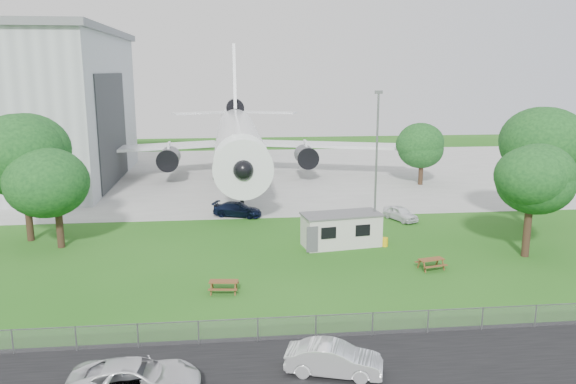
{
  "coord_description": "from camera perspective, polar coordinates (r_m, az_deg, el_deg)",
  "views": [
    {
      "loc": [
        -3.33,
        -36.02,
        13.63
      ],
      "look_at": [
        1.46,
        8.0,
        4.0
      ],
      "focal_mm": 35.0,
      "sensor_mm": 36.0,
      "label": 1
    }
  ],
  "objects": [
    {
      "name": "car_ne_hatch",
      "position": [
        53.01,
        11.36,
        -2.16
      ],
      "size": [
        2.88,
        4.07,
        1.29
      ],
      "primitive_type": "imported",
      "rotation": [
        0.0,
        0.0,
        0.4
      ],
      "color": "white",
      "rests_on": "ground"
    },
    {
      "name": "concrete_apron",
      "position": [
        75.34,
        -3.57,
        1.84
      ],
      "size": [
        120.0,
        46.0,
        0.03
      ],
      "primitive_type": "cube",
      "color": "#B7B7B2",
      "rests_on": "ground"
    },
    {
      "name": "tree_west_small",
      "position": [
        46.67,
        -22.48,
        0.36
      ],
      "size": [
        6.34,
        6.34,
        7.93
      ],
      "color": "#382619",
      "rests_on": "ground"
    },
    {
      "name": "car_centre_sedan",
      "position": [
        26.77,
        4.68,
        -16.59
      ],
      "size": [
        4.68,
        2.74,
        1.46
      ],
      "primitive_type": "imported",
      "rotation": [
        0.0,
        0.0,
        1.28
      ],
      "color": "white",
      "rests_on": "ground"
    },
    {
      "name": "car_apron_van",
      "position": [
        53.53,
        -5.16,
        -1.79
      ],
      "size": [
        5.0,
        3.31,
        1.34
      ],
      "primitive_type": "imported",
      "rotation": [
        0.0,
        0.0,
        1.23
      ],
      "color": "black",
      "rests_on": "ground"
    },
    {
      "name": "site_cabin",
      "position": [
        44.62,
        5.45,
        -3.81
      ],
      "size": [
        6.92,
        3.62,
        2.62
      ],
      "color": "beige",
      "rests_on": "ground"
    },
    {
      "name": "lamp_mast",
      "position": [
        44.43,
        8.94,
        2.23
      ],
      "size": [
        0.16,
        0.16,
        12.0
      ],
      "primitive_type": "cylinder",
      "color": "slate",
      "rests_on": "ground"
    },
    {
      "name": "asphalt_strip",
      "position": [
        26.96,
        1.84,
        -18.09
      ],
      "size": [
        120.0,
        8.0,
        0.02
      ],
      "primitive_type": "cube",
      "color": "black",
      "rests_on": "ground"
    },
    {
      "name": "airliner",
      "position": [
        72.37,
        -5.14,
        5.59
      ],
      "size": [
        46.36,
        47.73,
        17.69
      ],
      "color": "white",
      "rests_on": "ground"
    },
    {
      "name": "tree_east_front",
      "position": [
        44.48,
        23.53,
        1.15
      ],
      "size": [
        6.54,
        6.54,
        9.12
      ],
      "color": "#382619",
      "rests_on": "ground"
    },
    {
      "name": "fence",
      "position": [
        30.0,
        0.88,
        -14.75
      ],
      "size": [
        58.0,
        0.04,
        1.3
      ],
      "primitive_type": "cube",
      "color": "gray",
      "rests_on": "ground"
    },
    {
      "name": "picnic_west",
      "position": [
        35.96,
        -6.53,
        -10.09
      ],
      "size": [
        1.96,
        1.7,
        0.76
      ],
      "primitive_type": null,
      "rotation": [
        0.0,
        0.0,
        -0.11
      ],
      "color": "brown",
      "rests_on": "ground"
    },
    {
      "name": "car_west_estate",
      "position": [
        25.95,
        -15.23,
        -17.91
      ],
      "size": [
        5.57,
        2.64,
        1.54
      ],
      "primitive_type": "imported",
      "rotation": [
        0.0,
        0.0,
        1.56
      ],
      "color": "silver",
      "rests_on": "ground"
    },
    {
      "name": "ground",
      "position": [
        38.66,
        -0.87,
        -8.38
      ],
      "size": [
        160.0,
        160.0,
        0.0
      ],
      "primitive_type": "plane",
      "color": "#347122"
    },
    {
      "name": "picnic_east",
      "position": [
        40.89,
        14.3,
        -7.6
      ],
      "size": [
        2.09,
        1.87,
        0.76
      ],
      "primitive_type": null,
      "rotation": [
        0.0,
        0.0,
        0.23
      ],
      "color": "brown",
      "rests_on": "ground"
    },
    {
      "name": "tree_west_big",
      "position": [
        49.26,
        -25.34,
        3.13
      ],
      "size": [
        7.51,
        7.51,
        10.58
      ],
      "color": "#382619",
      "rests_on": "ground"
    },
    {
      "name": "tree_far_apron",
      "position": [
        69.34,
        13.46,
        4.45
      ],
      "size": [
        6.25,
        6.25,
        7.74
      ],
      "color": "#382619",
      "rests_on": "ground"
    },
    {
      "name": "tree_east_back",
      "position": [
        53.09,
        23.85,
        4.15
      ],
      "size": [
        8.06,
        8.06,
        11.13
      ],
      "color": "#382619",
      "rests_on": "ground"
    }
  ]
}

